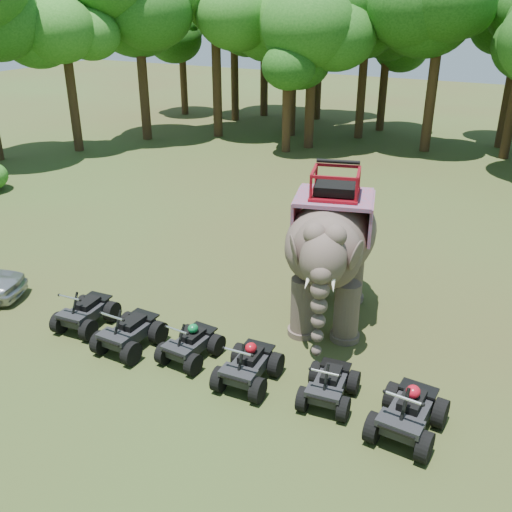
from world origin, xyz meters
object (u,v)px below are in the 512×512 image
object	(u,v)px
atv_2	(190,339)
atv_1	(129,327)
atv_3	(248,360)
atv_4	(330,379)
atv_0	(85,307)
atv_5	(409,407)
elephant	(331,246)

from	to	relation	value
atv_2	atv_1	bearing A→B (deg)	-165.82
atv_3	atv_4	world-z (taller)	atv_3
atv_0	atv_5	distance (m)	9.04
elephant	atv_3	distance (m)	4.17
atv_0	atv_2	bearing A→B (deg)	-3.85
atv_1	atv_3	xyz separation A→B (m)	(3.46, 0.13, -0.02)
atv_4	atv_5	distance (m)	1.86
atv_3	atv_5	bearing A→B (deg)	-2.64
atv_5	atv_1	bearing A→B (deg)	-175.02
atv_1	atv_5	size ratio (longest dim) A/B	0.94
atv_4	atv_0	bearing A→B (deg)	174.89
atv_0	atv_5	xyz separation A→B (m)	(9.04, -0.12, 0.06)
elephant	atv_5	xyz separation A→B (m)	(3.25, -3.78, -1.55)
elephant	atv_3	xyz separation A→B (m)	(-0.56, -3.81, -1.60)
elephant	atv_2	size ratio (longest dim) A/B	3.41
atv_1	atv_3	size ratio (longest dim) A/B	1.03
elephant	atv_1	distance (m)	5.85
atv_1	atv_5	xyz separation A→B (m)	(7.27, 0.16, 0.04)
atv_2	atv_3	distance (m)	1.78
elephant	atv_1	world-z (taller)	elephant
atv_0	atv_2	world-z (taller)	atv_0
atv_3	atv_4	distance (m)	1.97
atv_1	atv_2	distance (m)	1.72
atv_3	atv_2	bearing A→B (deg)	170.89
atv_2	atv_3	size ratio (longest dim) A/B	0.93
atv_0	elephant	bearing A→B (deg)	27.74
atv_0	atv_4	size ratio (longest dim) A/B	1.05
elephant	atv_1	size ratio (longest dim) A/B	3.08
atv_2	atv_5	size ratio (longest dim) A/B	0.85
atv_0	atv_1	bearing A→B (deg)	-13.49
atv_1	atv_5	distance (m)	7.27
elephant	atv_2	distance (m)	4.61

